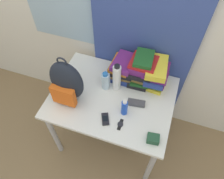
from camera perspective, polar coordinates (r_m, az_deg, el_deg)
name	(u,v)px	position (r m, az deg, el deg)	size (l,w,h in m)	color
ground_plane	(100,168)	(2.46, -3.25, -19.82)	(12.00, 12.00, 0.00)	#8C704C
wall_back	(131,18)	(1.91, 4.89, 18.04)	(6.00, 0.06, 2.50)	silver
curtain_blue	(145,26)	(1.85, 8.65, 16.19)	(0.91, 0.04, 2.50)	#384C93
desk	(112,103)	(2.00, 0.00, -3.49)	(1.07, 0.81, 0.78)	silver
backpack	(66,83)	(1.79, -11.81, 1.79)	(0.29, 0.19, 0.47)	#1E232D
book_stack_left	(124,68)	(1.98, 3.17, 5.51)	(0.23, 0.28, 0.22)	navy
book_stack_center	(141,70)	(1.93, 7.58, 5.09)	(0.23, 0.27, 0.30)	black
book_stack_right	(155,75)	(1.93, 11.20, 3.84)	(0.24, 0.29, 0.26)	yellow
water_bottle	(105,81)	(1.91, -1.72, 2.28)	(0.07, 0.07, 0.19)	silver
sports_bottle	(117,77)	(1.87, 1.26, 3.16)	(0.07, 0.07, 0.29)	white
sunscreen_bottle	(124,107)	(1.76, 3.26, -4.70)	(0.05, 0.05, 0.17)	blue
cell_phone	(105,119)	(1.78, -1.77, -7.74)	(0.10, 0.12, 0.02)	black
sunglasses_case	(136,103)	(1.86, 6.35, -3.52)	(0.16, 0.07, 0.04)	#47474C
camera_pouch	(153,139)	(1.71, 10.69, -12.52)	(0.10, 0.08, 0.05)	#234C33
wristwatch	(120,124)	(1.77, 2.19, -9.09)	(0.05, 0.10, 0.01)	black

